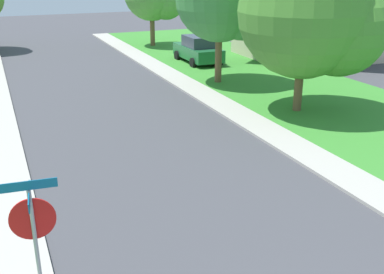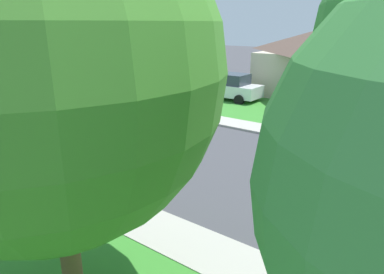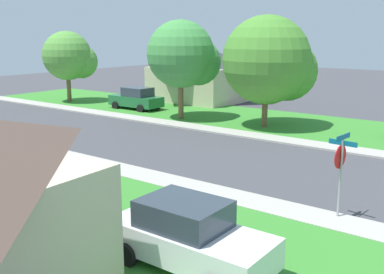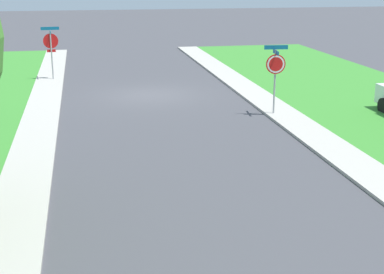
{
  "view_description": "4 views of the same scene",
  "coord_description": "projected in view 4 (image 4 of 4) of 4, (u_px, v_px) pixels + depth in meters",
  "views": [
    {
      "loc": [
        -4.54,
        -2.46,
        6.02
      ],
      "look_at": [
        0.36,
        8.92,
        1.4
      ],
      "focal_mm": 43.6,
      "sensor_mm": 36.0,
      "label": 1
    },
    {
      "loc": [
        10.15,
        18.32,
        4.9
      ],
      "look_at": [
        1.61,
        11.97,
        1.4
      ],
      "focal_mm": 32.49,
      "sensor_mm": 36.0,
      "label": 2
    },
    {
      "loc": [
        -18.04,
        0.33,
        5.78
      ],
      "look_at": [
        -2.5,
        11.86,
        1.4
      ],
      "focal_mm": 42.77,
      "sensor_mm": 36.0,
      "label": 3
    },
    {
      "loc": [
        3.04,
        25.55,
        5.51
      ],
      "look_at": [
        0.35,
        11.78,
        1.4
      ],
      "focal_mm": 53.29,
      "sensor_mm": 36.0,
      "label": 4
    }
  ],
  "objects": [
    {
      "name": "sidewalk_west",
      "position": [
        373.0,
        176.0,
        15.72
      ],
      "size": [
        1.4,
        56.0,
        0.1
      ],
      "primitive_type": "cube",
      "color": "#ADA89E",
      "rests_on": "ground"
    },
    {
      "name": "stop_sign_far_corner",
      "position": [
        275.0,
        68.0,
        21.94
      ],
      "size": [
        0.92,
        0.92,
        2.77
      ],
      "color": "#9E9EA3",
      "rests_on": "ground"
    },
    {
      "name": "sidewalk_east",
      "position": [
        20.0,
        202.0,
        13.99
      ],
      "size": [
        1.4,
        56.0,
        0.1
      ],
      "primitive_type": "cube",
      "color": "#ADA89E",
      "rests_on": "ground"
    },
    {
      "name": "ground_plane",
      "position": [
        150.0,
        95.0,
        26.17
      ],
      "size": [
        120.0,
        120.0,
        0.0
      ],
      "primitive_type": "plane",
      "color": "#424247"
    },
    {
      "name": "stop_sign_near_corner",
      "position": [
        51.0,
        44.0,
        29.1
      ],
      "size": [
        0.92,
        0.92,
        2.77
      ],
      "color": "#9E9EA3",
      "rests_on": "ground"
    }
  ]
}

